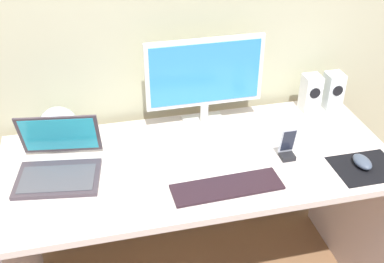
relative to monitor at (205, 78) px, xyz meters
The scene contains 11 objects.
wall_back 0.32m from the monitor, 119.05° to the left, with size 6.00×0.04×2.50m, color #B4B390.
desk 0.46m from the monitor, 109.40° to the right, with size 1.56×0.70×0.76m.
monitor is the anchor object (origin of this frame).
speaker_right 0.63m from the monitor, ahead, with size 0.08×0.08×0.17m.
speaker_near_monitor 0.52m from the monitor, ahead, with size 0.08×0.08×0.18m.
laptop 0.69m from the monitor, 160.61° to the right, with size 0.35×0.33×0.21m.
fishbowl 0.64m from the monitor, behind, with size 0.16×0.16×0.16m, color silver.
keyboard_external 0.51m from the monitor, 93.93° to the right, with size 0.41×0.13×0.01m, color black.
mousepad 0.74m from the monitor, 41.21° to the right, with size 0.25×0.20×0.00m, color black.
mouse 0.72m from the monitor, 40.79° to the right, with size 0.06×0.10×0.04m, color #404B5B.
phone_in_dock 0.45m from the monitor, 51.77° to the right, with size 0.06×0.05×0.14m.
Camera 1 is at (-0.38, -1.51, 1.89)m, focal length 44.97 mm.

